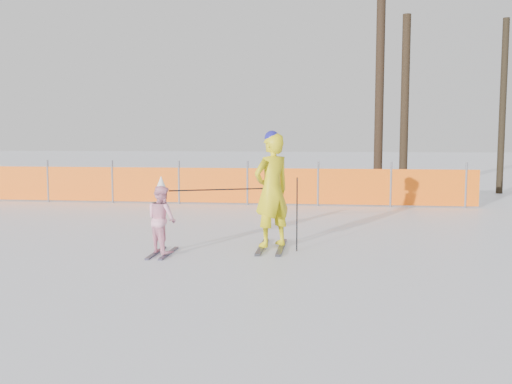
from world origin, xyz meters
The scene contains 6 objects.
ground centered at (0.00, 0.00, 0.00)m, with size 120.00×120.00×0.00m, color white.
adult centered at (0.27, 0.60, 1.03)m, with size 0.85×1.43×2.06m.
child centered at (-1.50, -0.12, 0.60)m, with size 0.69×1.01×1.31m.
ski_poles centered at (-0.04, 0.31, 0.87)m, with size 2.12×0.65×1.27m.
safety_fence centered at (-1.86, 6.78, 0.56)m, with size 14.38×0.06×1.25m.
tree_trunks centered at (4.16, 10.69, 3.14)m, with size 4.43×1.39×6.67m.
Camera 1 is at (1.21, -9.23, 1.98)m, focal length 40.00 mm.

